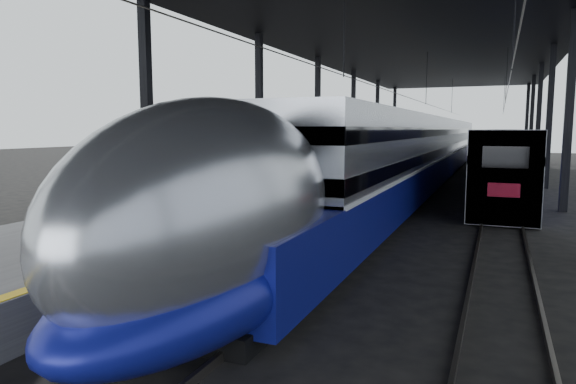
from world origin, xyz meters
The scene contains 7 objects.
ground centered at (0.00, 0.00, 0.00)m, with size 160.00×160.00×0.00m, color black.
platform centered at (-3.50, 20.00, 0.50)m, with size 6.00×80.00×1.00m, color #4C4C4F.
yellow_strip centered at (-0.70, 20.00, 1.00)m, with size 0.30×80.00×0.01m, color gold.
rails centered at (4.50, 20.00, 0.08)m, with size 6.52×80.00×0.16m.
canopy centered at (1.90, 20.00, 9.12)m, with size 18.00×75.00×9.47m.
tgv_train centered at (2.00, 24.43, 2.11)m, with size 3.15×65.20×4.51m.
second_train centered at (7.00, 36.88, 1.90)m, with size 2.72×56.05×3.75m.
Camera 1 is at (6.77, -11.33, 3.78)m, focal length 32.00 mm.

